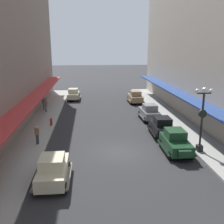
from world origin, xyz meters
The scene contains 14 objects.
ground_plane centered at (0.00, 0.00, 0.00)m, with size 200.00×200.00×0.00m, color #2D2D30.
sidewalk_left centered at (-7.50, 0.00, 0.07)m, with size 3.00×60.00×0.15m, color #A8A59E.
sidewalk_right centered at (7.50, 0.00, 0.07)m, with size 3.00×60.00×0.15m, color #A8A59E.
parked_car_0 centered at (-4.76, 21.46, 0.94)m, with size 2.22×4.29×1.84m.
parked_car_1 centered at (4.51, -0.53, 0.94)m, with size 2.20×4.28×1.84m.
parked_car_2 centered at (4.54, 3.58, 0.94)m, with size 2.22×4.29×1.84m.
parked_car_3 centered at (4.63, 9.12, 0.94)m, with size 2.27×4.31×1.84m.
parked_car_4 centered at (4.64, 18.39, 0.94)m, with size 2.25×4.30×1.84m.
parked_car_5 centered at (-4.64, -4.48, 0.94)m, with size 2.14×4.26×1.84m.
lamp_post_with_clock centered at (6.40, -0.80, 2.99)m, with size 1.42×0.44×5.16m.
fire_hydrant centered at (-6.35, 7.27, 0.56)m, with size 0.24×0.24×0.82m.
pedestrian_0 centered at (-8.27, 14.45, 1.01)m, with size 0.36×0.28×1.67m.
pedestrian_1 centered at (-6.79, 1.96, 0.99)m, with size 0.36×0.24×1.64m.
pedestrian_2 centered at (-7.79, 13.35, 1.01)m, with size 0.36×0.28×1.67m.
Camera 1 is at (-2.31, -19.36, 8.29)m, focal length 41.40 mm.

